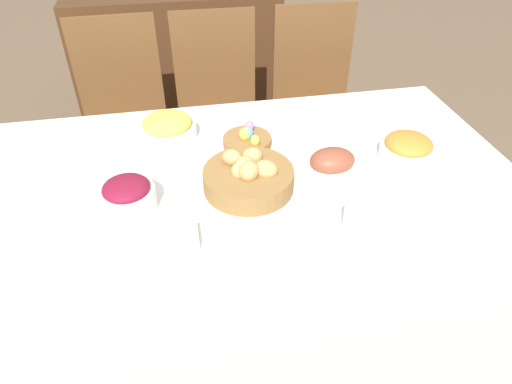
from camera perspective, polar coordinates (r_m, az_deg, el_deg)
The scene contains 18 objects.
ground_plane at distance 2.05m, azimuth -0.31°, elevation -15.93°, with size 12.00×12.00×0.00m, color brown.
dining_table at distance 1.76m, azimuth -0.35°, elevation -8.79°, with size 1.85×1.20×0.74m.
chair_far_left at distance 2.43m, azimuth -16.10°, elevation 9.00°, with size 0.43×0.43×1.01m.
chair_far_right at distance 2.53m, azimuth 7.33°, elevation 11.34°, with size 0.44×0.44×1.01m.
chair_far_center at distance 2.43m, azimuth -4.60°, elevation 10.37°, with size 0.43×0.43×1.01m.
sideboard at distance 3.26m, azimuth -9.60°, elevation 15.72°, with size 1.33×0.44×0.90m.
bread_basket at distance 1.48m, azimuth -0.93°, elevation 1.95°, with size 0.30×0.30×0.12m.
egg_basket at distance 1.70m, azimuth -1.09°, elevation 6.60°, with size 0.18×0.18×0.08m.
ham_platter at distance 1.60m, azimuth 9.49°, elevation 3.75°, with size 0.24×0.17×0.08m.
carrot_bowl at distance 1.70m, azimuth 18.42°, elevation 5.15°, with size 0.19×0.19×0.10m.
pineapple_bowl at distance 1.78m, azimuth -11.00°, elevation 7.98°, with size 0.22×0.22×0.09m.
beet_salad_bowl at distance 1.45m, azimuth -15.76°, elevation -0.40°, with size 0.17×0.17×0.10m.
dinner_plate at distance 1.22m, azimuth 4.01°, elevation -10.48°, with size 0.25×0.25×0.01m.
fork at distance 1.20m, azimuth -3.16°, elevation -11.60°, with size 0.01×0.17×0.00m.
knife at distance 1.26m, azimuth 10.78°, elevation -9.43°, with size 0.01×0.17×0.00m.
spoon at distance 1.26m, azimuth 12.07°, elevation -9.19°, with size 0.01×0.17×0.00m.
drinking_cup at distance 1.35m, azimuth 12.20°, elevation -3.34°, with size 0.07×0.07×0.08m.
butter_dish at distance 1.32m, azimuth -10.19°, elevation -5.76°, with size 0.14×0.08×0.03m.
Camera 1 is at (-0.22, -1.19, 1.66)m, focal length 32.00 mm.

